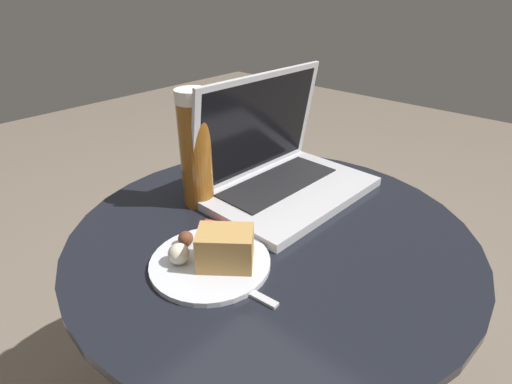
{
  "coord_description": "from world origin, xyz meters",
  "views": [
    {
      "loc": [
        -0.47,
        -0.38,
        0.97
      ],
      "look_at": [
        -0.01,
        0.03,
        0.64
      ],
      "focal_mm": 28.0,
      "sensor_mm": 36.0,
      "label": 1
    }
  ],
  "objects": [
    {
      "name": "table",
      "position": [
        0.0,
        0.0,
        0.42
      ],
      "size": [
        0.72,
        0.72,
        0.57
      ],
      "color": "#515156",
      "rests_on": "ground_plane"
    },
    {
      "name": "napkin",
      "position": [
        -0.12,
        0.02,
        0.57
      ],
      "size": [
        0.22,
        0.19,
        0.0
      ],
      "color": "#B7332D",
      "rests_on": "table"
    },
    {
      "name": "laptop",
      "position": [
        0.13,
        0.09,
        0.62
      ],
      "size": [
        0.36,
        0.24,
        0.24
      ],
      "color": "silver",
      "rests_on": "table"
    },
    {
      "name": "beer_glass",
      "position": [
        -0.02,
        0.17,
        0.68
      ],
      "size": [
        0.06,
        0.06,
        0.23
      ],
      "color": "brown",
      "rests_on": "table"
    },
    {
      "name": "snack_plate",
      "position": [
        -0.14,
        0.0,
        0.59
      ],
      "size": [
        0.19,
        0.19,
        0.07
      ],
      "color": "silver",
      "rests_on": "table"
    },
    {
      "name": "fork",
      "position": [
        -0.15,
        -0.03,
        0.57
      ],
      "size": [
        0.03,
        0.18,
        0.0
      ],
      "color": "silver",
      "rests_on": "table"
    }
  ]
}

